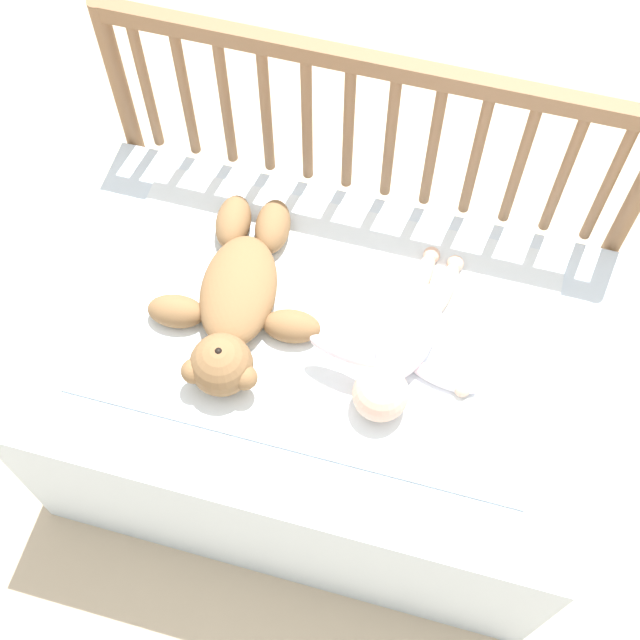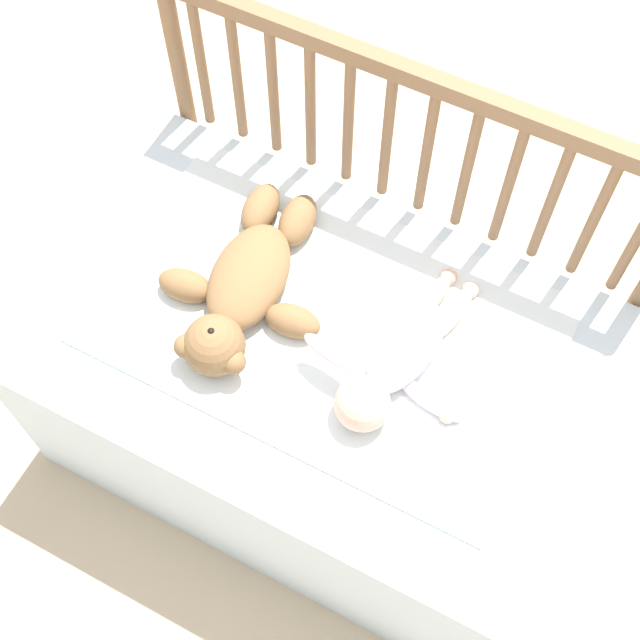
{
  "view_description": "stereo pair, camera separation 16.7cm",
  "coord_description": "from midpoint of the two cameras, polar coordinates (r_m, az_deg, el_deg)",
  "views": [
    {
      "loc": [
        0.21,
        -0.75,
        2.02
      ],
      "look_at": [
        0.0,
        0.01,
        0.55
      ],
      "focal_mm": 50.0,
      "sensor_mm": 36.0,
      "label": 1
    },
    {
      "loc": [
        0.36,
        -0.69,
        2.02
      ],
      "look_at": [
        0.0,
        0.01,
        0.55
      ],
      "focal_mm": 50.0,
      "sensor_mm": 36.0,
      "label": 2
    }
  ],
  "objects": [
    {
      "name": "ground_plane",
      "position": [
        2.17,
        2.05,
        -7.41
      ],
      "size": [
        12.0,
        12.0,
        0.0
      ],
      "primitive_type": "plane",
      "color": "#C6B293"
    },
    {
      "name": "crib_mattress",
      "position": [
        1.94,
        2.28,
        -4.82
      ],
      "size": [
        1.09,
        0.71,
        0.49
      ],
      "color": "silver",
      "rests_on": "ground_plane"
    },
    {
      "name": "crib_rail",
      "position": [
        1.81,
        8.09,
        9.73
      ],
      "size": [
        1.09,
        0.04,
        0.87
      ],
      "color": "brown",
      "rests_on": "ground_plane"
    },
    {
      "name": "blanket",
      "position": [
        1.73,
        3.28,
        -0.41
      ],
      "size": [
        0.87,
        0.55,
        0.01
      ],
      "color": "white",
      "rests_on": "crib_mattress"
    },
    {
      "name": "teddy_bear",
      "position": [
        1.72,
        -2.15,
        1.88
      ],
      "size": [
        0.34,
        0.46,
        0.12
      ],
      "color": "olive",
      "rests_on": "crib_mattress"
    },
    {
      "name": "baby",
      "position": [
        1.66,
        7.82,
        -2.86
      ],
      "size": [
        0.33,
        0.41,
        0.1
      ],
      "color": "white",
      "rests_on": "crib_mattress"
    }
  ]
}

